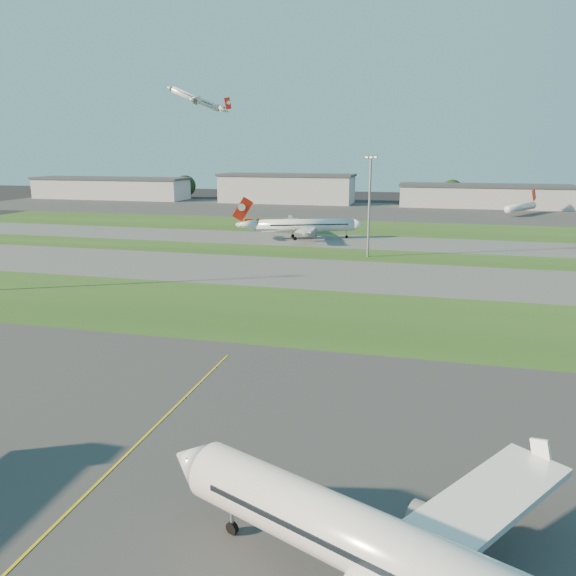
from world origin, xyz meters
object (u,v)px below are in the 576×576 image
(airliner_parked, at_px, (417,568))
(mini_jet_near, at_px, (521,207))
(airliner_taxiing, at_px, (304,226))
(light_mast_centre, at_px, (370,200))

(airliner_parked, xyz_separation_m, mini_jet_near, (36.88, 233.96, -1.03))
(airliner_taxiing, height_order, mini_jet_near, airliner_taxiing)
(airliner_taxiing, relative_size, light_mast_centre, 1.41)
(mini_jet_near, bearing_deg, airliner_parked, -158.53)
(light_mast_centre, bearing_deg, airliner_taxiing, 131.57)
(mini_jet_near, distance_m, light_mast_centre, 128.33)
(airliner_parked, xyz_separation_m, light_mast_centre, (-16.00, 117.59, 10.50))
(airliner_parked, relative_size, airliner_taxiing, 1.02)
(airliner_taxiing, bearing_deg, airliner_parked, 84.41)
(airliner_parked, bearing_deg, mini_jet_near, 104.05)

